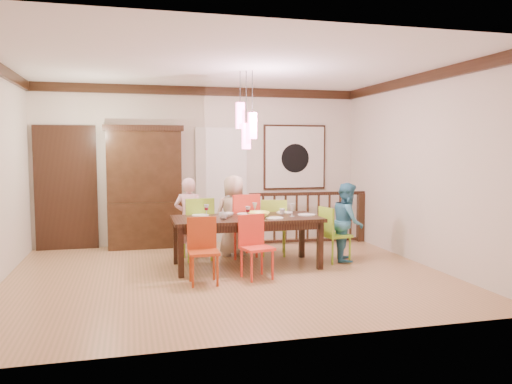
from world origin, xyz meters
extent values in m
plane|color=#A68150|center=(0.00, 0.00, 0.00)|extent=(6.00, 6.00, 0.00)
plane|color=white|center=(0.00, 0.00, 2.90)|extent=(6.00, 6.00, 0.00)
plane|color=beige|center=(0.00, 2.50, 1.45)|extent=(6.00, 0.00, 6.00)
plane|color=beige|center=(3.00, 0.00, 1.45)|extent=(0.00, 5.00, 5.00)
cube|color=black|center=(-2.40, 2.45, 1.05)|extent=(1.04, 0.07, 2.24)
cube|color=silver|center=(0.35, 2.46, 1.05)|extent=(0.97, 0.05, 2.22)
cube|color=black|center=(1.80, 2.47, 1.60)|extent=(1.25, 0.04, 1.25)
cube|color=silver|center=(1.80, 2.44, 1.60)|extent=(1.18, 0.02, 1.18)
cylinder|color=black|center=(1.80, 2.43, 1.58)|extent=(0.56, 0.01, 0.56)
cube|color=#F84A8F|center=(0.27, 0.46, 2.25)|extent=(0.11, 0.11, 0.38)
cylinder|color=black|center=(0.27, 0.46, 2.67)|extent=(0.01, 0.01, 0.46)
cube|color=#F84A8F|center=(0.43, 0.36, 2.10)|extent=(0.11, 0.11, 0.38)
cylinder|color=black|center=(0.43, 0.36, 2.59)|extent=(0.01, 0.01, 0.61)
cube|color=#F84A8F|center=(0.35, 0.41, 1.95)|extent=(0.11, 0.11, 0.38)
cylinder|color=black|center=(0.35, 0.41, 2.52)|extent=(0.01, 0.01, 0.76)
cube|color=black|center=(0.35, 0.41, 0.72)|extent=(2.20, 1.02, 0.05)
cube|color=black|center=(-0.66, 0.83, 0.35)|extent=(0.08, 0.08, 0.70)
cube|color=black|center=(1.37, 0.83, 0.35)|extent=(0.08, 0.08, 0.70)
cube|color=black|center=(-0.66, -0.01, 0.35)|extent=(0.08, 0.08, 0.70)
cube|color=black|center=(1.37, -0.01, 0.35)|extent=(0.08, 0.08, 0.70)
cube|color=black|center=(0.35, 0.85, 0.65)|extent=(1.99, 0.06, 0.10)
cube|color=black|center=(0.35, -0.03, 0.65)|extent=(1.99, 0.06, 0.10)
cube|color=#8CBC2C|center=(-0.29, 1.08, 0.48)|extent=(0.49, 0.49, 0.04)
cube|color=#8CBC2C|center=(-0.29, 1.08, 0.75)|extent=(0.45, 0.08, 0.49)
cylinder|color=#8CBC2C|center=(-0.47, 0.90, 0.24)|extent=(0.04, 0.04, 0.47)
cylinder|color=#8CBC2C|center=(-0.11, 0.90, 0.24)|extent=(0.04, 0.04, 0.47)
cylinder|color=#8CBC2C|center=(-0.47, 1.26, 0.24)|extent=(0.04, 0.04, 0.47)
cylinder|color=#8CBC2C|center=(-0.11, 1.26, 0.24)|extent=(0.04, 0.04, 0.47)
cube|color=red|center=(0.43, 1.12, 0.50)|extent=(0.56, 0.56, 0.04)
cube|color=red|center=(0.43, 1.12, 0.78)|extent=(0.47, 0.14, 0.51)
cylinder|color=red|center=(0.24, 0.93, 0.25)|extent=(0.04, 0.04, 0.49)
cylinder|color=red|center=(0.62, 0.93, 0.25)|extent=(0.04, 0.04, 0.49)
cylinder|color=red|center=(0.24, 1.31, 0.25)|extent=(0.04, 0.04, 0.49)
cylinder|color=red|center=(0.62, 1.31, 0.25)|extent=(0.04, 0.04, 0.49)
cube|color=#93B92E|center=(0.98, 1.10, 0.45)|extent=(0.52, 0.52, 0.04)
cube|color=#93B92E|center=(0.98, 1.10, 0.71)|extent=(0.42, 0.15, 0.47)
cylinder|color=#93B92E|center=(0.81, 0.93, 0.22)|extent=(0.04, 0.04, 0.44)
cylinder|color=#93B92E|center=(1.15, 0.93, 0.22)|extent=(0.04, 0.04, 0.44)
cylinder|color=#93B92E|center=(0.81, 1.27, 0.22)|extent=(0.04, 0.04, 0.44)
cylinder|color=#93B92E|center=(1.15, 1.27, 0.22)|extent=(0.04, 0.04, 0.44)
cube|color=#B13C15|center=(-0.41, -0.40, 0.42)|extent=(0.40, 0.40, 0.04)
cube|color=#B13C15|center=(-0.41, -0.40, 0.65)|extent=(0.39, 0.05, 0.43)
cylinder|color=#B13C15|center=(-0.56, -0.55, 0.20)|extent=(0.03, 0.03, 0.41)
cylinder|color=#B13C15|center=(-0.25, -0.55, 0.20)|extent=(0.03, 0.03, 0.41)
cylinder|color=#B13C15|center=(-0.56, -0.24, 0.20)|extent=(0.03, 0.03, 0.41)
cylinder|color=#B13C15|center=(-0.25, -0.24, 0.20)|extent=(0.03, 0.03, 0.41)
cube|color=#F43A28|center=(0.34, -0.29, 0.42)|extent=(0.46, 0.46, 0.04)
cube|color=#F43A28|center=(0.34, -0.29, 0.65)|extent=(0.39, 0.12, 0.43)
cylinder|color=#F43A28|center=(0.18, -0.45, 0.20)|extent=(0.03, 0.03, 0.41)
cylinder|color=#F43A28|center=(0.50, -0.45, 0.20)|extent=(0.03, 0.03, 0.41)
cylinder|color=#F43A28|center=(0.18, -0.13, 0.20)|extent=(0.03, 0.03, 0.41)
cylinder|color=#F43A28|center=(0.50, -0.13, 0.20)|extent=(0.03, 0.03, 0.41)
cube|color=#89BE26|center=(1.77, 0.37, 0.42)|extent=(0.46, 0.46, 0.04)
cube|color=#89BE26|center=(1.77, 0.37, 0.65)|extent=(0.11, 0.39, 0.43)
cylinder|color=#89BE26|center=(1.62, 0.21, 0.21)|extent=(0.03, 0.03, 0.41)
cylinder|color=#89BE26|center=(1.93, 0.21, 0.21)|extent=(0.03, 0.03, 0.41)
cylinder|color=#89BE26|center=(1.62, 0.53, 0.21)|extent=(0.03, 0.03, 0.41)
cylinder|color=#89BE26|center=(1.93, 0.53, 0.21)|extent=(0.03, 0.03, 0.41)
cube|color=black|center=(-1.07, 2.28, 0.41)|extent=(1.28, 0.44, 0.82)
cube|color=black|center=(-1.07, 2.30, 1.47)|extent=(1.28, 0.40, 1.28)
cube|color=black|center=(-1.07, 2.49, 1.47)|extent=(1.10, 0.02, 1.10)
cube|color=black|center=(-1.07, 2.30, 2.12)|extent=(1.37, 0.44, 0.10)
cube|color=black|center=(0.84, 1.95, 0.46)|extent=(0.13, 0.13, 0.92)
cube|color=black|center=(2.94, 1.95, 0.46)|extent=(0.13, 0.13, 0.92)
cube|color=black|center=(1.89, 1.95, 0.93)|extent=(2.22, 0.22, 0.06)
cube|color=black|center=(1.89, 1.95, 0.05)|extent=(2.10, 0.19, 0.05)
imported|color=#FFC2CD|center=(-0.40, 1.27, 0.65)|extent=(0.55, 0.44, 1.30)
imported|color=beige|center=(0.33, 1.24, 0.67)|extent=(0.69, 0.49, 1.34)
imported|color=teal|center=(2.00, 0.42, 0.62)|extent=(0.65, 0.73, 1.23)
imported|color=yellow|center=(0.51, 0.32, 0.79)|extent=(0.37, 0.37, 0.09)
imported|color=white|center=(0.08, 0.50, 0.78)|extent=(0.25, 0.25, 0.06)
imported|color=silver|center=(-0.02, 0.26, 0.80)|extent=(0.14, 0.14, 0.10)
imported|color=silver|center=(0.97, 0.58, 0.79)|extent=(0.10, 0.10, 0.08)
cylinder|color=white|center=(-0.29, 0.72, 0.76)|extent=(0.26, 0.26, 0.01)
cylinder|color=white|center=(0.41, 0.71, 0.76)|extent=(0.26, 0.26, 0.01)
cylinder|color=white|center=(1.05, 0.72, 0.76)|extent=(0.26, 0.26, 0.01)
cylinder|color=white|center=(-0.35, 0.14, 0.76)|extent=(0.26, 0.26, 0.01)
cylinder|color=white|center=(0.72, 0.14, 0.76)|extent=(0.26, 0.26, 0.01)
cylinder|color=white|center=(1.29, 0.38, 0.76)|extent=(0.26, 0.26, 0.01)
cube|color=#D83359|center=(0.31, 0.10, 0.76)|extent=(0.18, 0.14, 0.01)
camera|label=1|loc=(-1.32, -6.77, 1.77)|focal=35.00mm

